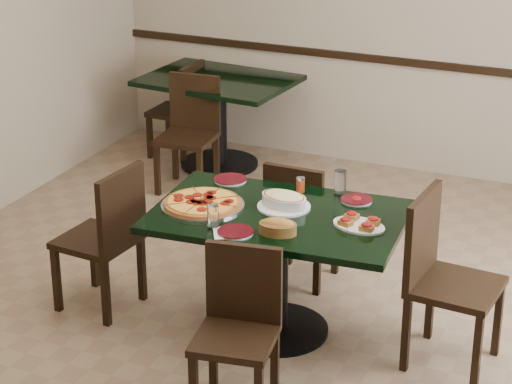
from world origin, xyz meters
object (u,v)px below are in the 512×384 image
at_px(back_table, 219,105).
at_px(back_chair_near, 190,126).
at_px(main_table, 278,243).
at_px(chair_far, 299,218).
at_px(bread_basket, 278,227).
at_px(chair_left, 108,232).
at_px(chair_right, 441,270).
at_px(lasagna_casserole, 284,200).
at_px(chair_near, 239,320).
at_px(pepperoni_pizza, 203,203).
at_px(bruschetta_platter, 359,223).
at_px(back_chair_left, 182,105).

bearing_deg(back_table, back_chair_near, -85.52).
bearing_deg(main_table, chair_far, 96.12).
distance_m(back_table, bread_basket, 3.03).
relative_size(chair_left, back_chair_near, 1.03).
bearing_deg(chair_right, lasagna_casserole, 94.70).
relative_size(back_table, lasagna_casserole, 4.14).
relative_size(chair_far, lasagna_casserole, 2.75).
height_order(chair_near, back_chair_near, back_chair_near).
xyz_separation_m(back_chair_near, pepperoni_pizza, (1.06, -1.89, 0.27)).
relative_size(pepperoni_pizza, bruschetta_platter, 1.42).
relative_size(chair_near, bread_basket, 3.75).
distance_m(chair_far, lasagna_casserole, 0.63).
xyz_separation_m(chair_far, lasagna_casserole, (0.11, -0.52, 0.34)).
distance_m(back_table, chair_right, 3.27).
relative_size(chair_near, lasagna_casserole, 2.79).
relative_size(back_chair_near, bread_basket, 3.95).
bearing_deg(main_table, chair_left, -176.33).
bearing_deg(pepperoni_pizza, back_chair_left, 120.12).
xyz_separation_m(back_table, chair_left, (0.46, -2.46, -0.02)).
xyz_separation_m(pepperoni_pizza, lasagna_casserole, (0.43, 0.16, 0.03)).
xyz_separation_m(chair_right, back_chair_left, (-2.77, 2.31, -0.09)).
height_order(chair_near, bruschetta_platter, chair_near).
relative_size(chair_left, bread_basket, 4.06).
height_order(back_chair_left, pepperoni_pizza, back_chair_left).
xyz_separation_m(lasagna_casserole, bruschetta_platter, (0.47, -0.08, -0.02)).
bearing_deg(bread_basket, chair_right, 12.30).
relative_size(back_chair_left, bread_basket, 3.64).
bearing_deg(bruschetta_platter, pepperoni_pizza, -163.12).
distance_m(chair_left, bread_basket, 1.16).
bearing_deg(back_chair_left, back_table, 80.03).
relative_size(back_chair_near, bruschetta_platter, 2.65).
distance_m(back_chair_near, lasagna_casserole, 2.30).
distance_m(back_table, back_chair_left, 0.39).
height_order(back_table, pepperoni_pizza, pepperoni_pizza).
bearing_deg(lasagna_casserole, back_chair_near, 141.10).
xyz_separation_m(chair_far, bread_basket, (0.21, -0.86, 0.33)).
xyz_separation_m(back_table, chair_right, (2.39, -2.23, 0.02)).
xyz_separation_m(chair_left, bread_basket, (1.12, -0.11, 0.28)).
relative_size(chair_right, back_chair_left, 1.18).
bearing_deg(chair_far, back_chair_near, -40.36).
distance_m(lasagna_casserole, bruschetta_platter, 0.48).
height_order(back_table, back_chair_near, back_chair_near).
height_order(chair_right, bread_basket, chair_right).
bearing_deg(lasagna_casserole, chair_left, -156.92).
xyz_separation_m(back_chair_left, bruschetta_platter, (2.33, -2.39, 0.32)).
distance_m(chair_left, pepperoni_pizza, 0.65).
xyz_separation_m(main_table, lasagna_casserole, (-0.00, 0.09, 0.23)).
bearing_deg(lasagna_casserole, chair_near, -73.30).
bearing_deg(chair_left, main_table, 103.19).
xyz_separation_m(chair_far, chair_right, (1.02, -0.52, 0.09)).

